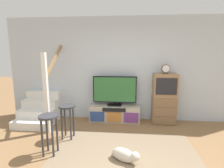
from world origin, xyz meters
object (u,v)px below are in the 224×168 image
at_px(media_console, 115,113).
at_px(television, 115,90).
at_px(desk_clock, 166,69).
at_px(bar_stool_near, 49,126).
at_px(dog, 125,155).
at_px(bar_stool_far, 67,114).
at_px(side_cabinet, 164,99).

relative_size(media_console, television, 1.16).
height_order(media_console, desk_clock, desk_clock).
height_order(desk_clock, bar_stool_near, desk_clock).
xyz_separation_m(media_console, desk_clock, (1.26, -0.00, 1.18)).
relative_size(bar_stool_near, dog, 1.45).
xyz_separation_m(bar_stool_far, dog, (1.22, -0.71, -0.42)).
distance_m(bar_stool_near, bar_stool_far, 0.61).
relative_size(media_console, dog, 2.59).
bearing_deg(desk_clock, bar_stool_far, -154.68).
bearing_deg(side_cabinet, desk_clock, -113.06).
distance_m(desk_clock, bar_stool_near, 2.92).
bearing_deg(dog, media_console, 100.30).
xyz_separation_m(television, side_cabinet, (1.26, -0.01, -0.20)).
bearing_deg(dog, bar_stool_near, 175.54).
bearing_deg(side_cabinet, dog, -118.50).
distance_m(side_cabinet, desk_clock, 0.76).
distance_m(media_console, bar_stool_far, 1.41).
relative_size(desk_clock, dog, 0.46).
xyz_separation_m(media_console, side_cabinet, (1.26, 0.01, 0.42)).
bearing_deg(desk_clock, bar_stool_near, -144.45).
bearing_deg(television, side_cabinet, -0.62).
relative_size(media_console, bar_stool_far, 1.80).
bearing_deg(desk_clock, side_cabinet, 66.94).
distance_m(media_console, bar_stool_near, 1.95).
bearing_deg(bar_stool_near, dog, -4.46).
distance_m(desk_clock, bar_stool_far, 2.54).
relative_size(television, bar_stool_far, 1.55).
bearing_deg(media_console, desk_clock, -0.21).
bearing_deg(media_console, bar_stool_far, -131.36).
relative_size(desk_clock, bar_stool_far, 0.32).
distance_m(desk_clock, dog, 2.35).
height_order(side_cabinet, dog, side_cabinet).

